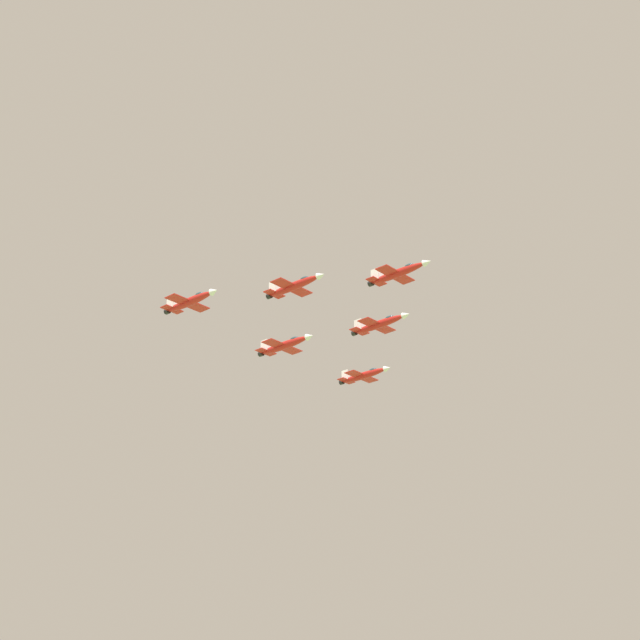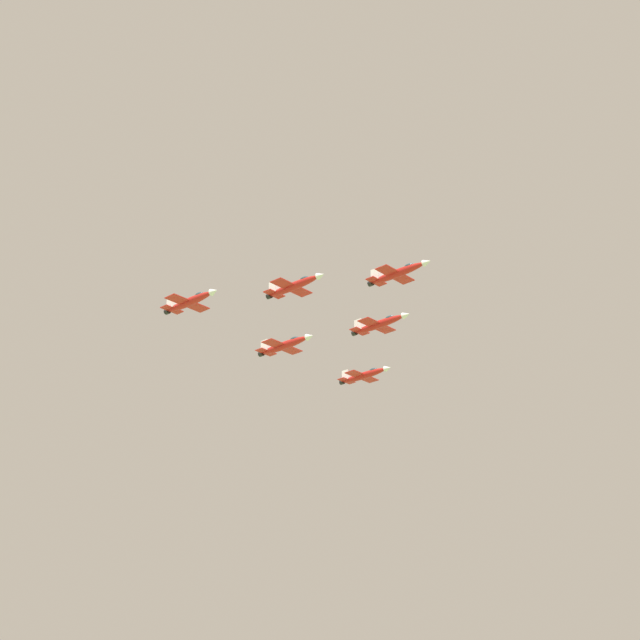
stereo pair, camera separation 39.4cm
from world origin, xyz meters
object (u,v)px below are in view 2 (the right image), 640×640
Objects in this scene: jet_right_outer at (190,302)px; jet_left_wingman at (379,324)px; jet_left_outer at (364,375)px; jet_lead at (398,273)px; jet_right_wingman at (294,286)px; jet_slot_rear at (285,345)px.

jet_left_wingman is at bearing 68.05° from jet_right_outer.
jet_right_outer is at bearing -90.34° from jet_left_outer.
jet_lead reaches higher than jet_left_wingman.
jet_right_wingman is 1.00× the size of jet_left_outer.
jet_right_wingman is at bearing 39.83° from jet_right_outer.
jet_right_outer is at bearing -90.29° from jet_slot_rear.
jet_left_outer is at bearing 89.46° from jet_right_outer.
jet_left_outer is at bearing 110.59° from jet_right_wingman.
jet_right_outer reaches higher than jet_slot_rear.
jet_slot_rear is (11.67, 27.31, -6.41)m from jet_lead.
jet_right_outer is at bearing -140.22° from jet_lead.
jet_lead is at bearing -40.21° from jet_left_wingman.
jet_right_wingman is 1.00× the size of jet_right_outer.
jet_right_wingman is (-23.22, 9.92, -0.29)m from jet_left_wingman.
jet_lead is at bearing 39.54° from jet_right_wingman.
jet_lead reaches higher than jet_slot_rear.
jet_right_outer is 0.96× the size of jet_slot_rear.
jet_right_wingman is 40.85m from jet_left_outer.
jet_lead is 0.97× the size of jet_left_wingman.
jet_left_wingman is at bearing -40.70° from jet_left_outer.
jet_lead is 30.38m from jet_slot_rear.
jet_slot_rear is at bearing -139.48° from jet_left_wingman.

